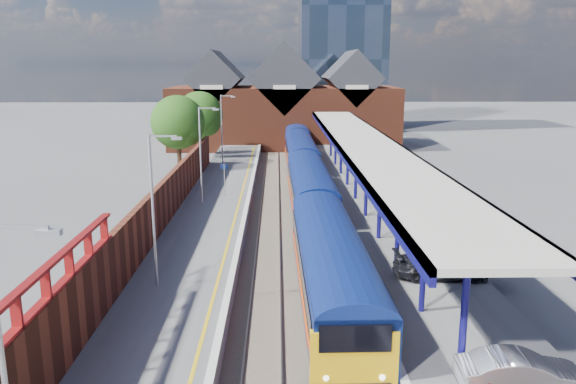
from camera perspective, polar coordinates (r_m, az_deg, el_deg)
name	(u,v)px	position (r m, az deg, el deg)	size (l,w,h in m)	color
ground	(288,191)	(49.62, -0.01, 0.10)	(240.00, 240.00, 0.00)	#5B5B5E
ballast_bed	(291,222)	(39.92, 0.26, -3.03)	(6.00, 76.00, 0.06)	#473D33
rails	(291,220)	(39.90, 0.26, -2.90)	(4.51, 76.00, 0.14)	slate
left_platform	(213,216)	(40.05, -7.64, -2.39)	(5.00, 76.00, 1.00)	#565659
right_platform	(375,215)	(40.38, 8.81, -2.30)	(6.00, 76.00, 1.00)	#565659
coping_left	(246,208)	(39.71, -4.29, -1.66)	(0.30, 76.00, 0.05)	silver
coping_right	(335,208)	(39.86, 4.79, -1.62)	(0.30, 76.00, 0.05)	silver
yellow_line	(238,209)	(39.76, -5.15, -1.69)	(0.14, 76.00, 0.01)	yellow
train	(305,166)	(49.75, 1.70, 2.62)	(2.99, 65.93, 3.45)	navy
canopy	(365,145)	(41.24, 7.87, 4.78)	(4.50, 52.00, 4.48)	#120F5B
lamp_post_a	(10,365)	(13.15, -26.43, -15.51)	(1.48, 0.18, 7.00)	#A5A8AA
lamp_post_b	(156,201)	(25.69, -13.30, -0.91)	(1.48, 0.18, 7.00)	#A5A8AA
lamp_post_c	(202,149)	(41.19, -8.71, 4.38)	(1.48, 0.18, 7.00)	#A5A8AA
lamp_post_d	(223,125)	(56.97, -6.63, 6.76)	(1.48, 0.18, 7.00)	#A5A8AA
platform_sign	(224,174)	(43.38, -6.48, 1.79)	(0.55, 0.08, 2.50)	#A5A8AA
brick_wall	(155,213)	(33.81, -13.34, -2.06)	(0.35, 50.00, 3.86)	maroon
station_building	(284,106)	(76.59, -0.42, 8.72)	(30.00, 12.12, 13.78)	maroon
glass_tower	(342,8)	(99.43, 5.48, 18.13)	(14.20, 14.20, 40.30)	#425871
tree_near	(179,124)	(55.39, -10.98, 6.81)	(5.20, 5.20, 8.10)	#382314
tree_far	(201,116)	(63.11, -8.85, 7.60)	(5.20, 5.20, 8.10)	#382314
parked_car_silver	(522,374)	(19.51, 22.68, -16.69)	(1.37, 3.93, 1.29)	#AAAAAE
parked_car_dark	(441,265)	(27.85, 15.24, -7.13)	(1.81, 4.46, 1.29)	black
parked_car_blue	(467,258)	(29.28, 17.69, -6.41)	(1.97, 4.27, 1.19)	navy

